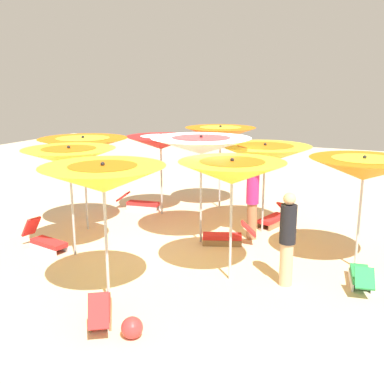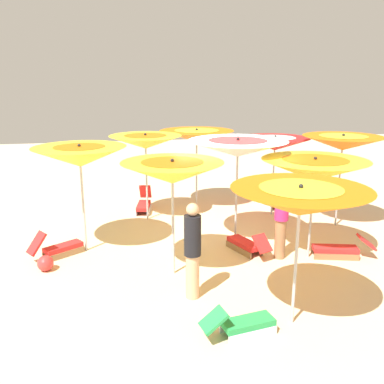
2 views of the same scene
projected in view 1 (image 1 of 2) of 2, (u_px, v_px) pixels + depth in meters
name	position (u px, v px, depth m)	size (l,w,h in m)	color
ground	(190.00, 245.00, 10.76)	(34.67, 34.67, 0.04)	beige
beach_umbrella_0	(83.00, 145.00, 11.31)	(2.18, 2.18, 2.41)	#B2B2B7
beach_umbrella_1	(69.00, 157.00, 9.58)	(1.94, 1.94, 2.41)	#B2B2B7
beach_umbrella_2	(103.00, 179.00, 7.37)	(2.03, 2.03, 2.47)	#B2B2B7
beach_umbrella_3	(161.00, 142.00, 12.67)	(1.94, 1.94, 2.29)	#B2B2B7
beach_umbrella_4	(201.00, 145.00, 10.36)	(2.27, 2.27, 2.54)	#B2B2B7
beach_umbrella_5	(232.00, 172.00, 8.36)	(1.98, 1.98, 2.36)	#B2B2B7
beach_umbrella_6	(220.00, 133.00, 13.31)	(2.05, 2.05, 2.46)	#B2B2B7
beach_umbrella_7	(265.00, 154.00, 11.18)	(2.24, 2.24, 2.25)	#B2B2B7
beach_umbrella_8	(364.00, 169.00, 8.94)	(2.11, 2.11, 2.32)	#B2B2B7
lounger_0	(100.00, 309.00, 7.24)	(0.94, 1.19, 0.67)	olive
lounger_1	(226.00, 236.00, 10.69)	(1.27, 0.77, 0.56)	olive
lounger_2	(140.00, 203.00, 13.55)	(1.32, 0.53, 0.51)	silver
lounger_3	(275.00, 218.00, 12.14)	(0.69, 1.38, 0.52)	olive
lounger_4	(361.00, 276.00, 8.51)	(0.55, 1.23, 0.51)	silver
lounger_5	(46.00, 241.00, 10.33)	(1.27, 0.59, 0.69)	silver
beachgoer_0	(252.00, 198.00, 10.87)	(0.30, 0.30, 1.89)	#A3704C
beachgoer_1	(287.00, 237.00, 8.39)	(0.30, 0.30, 1.77)	#D8A87F
beach_ball	(132.00, 328.00, 6.80)	(0.33, 0.33, 0.33)	red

